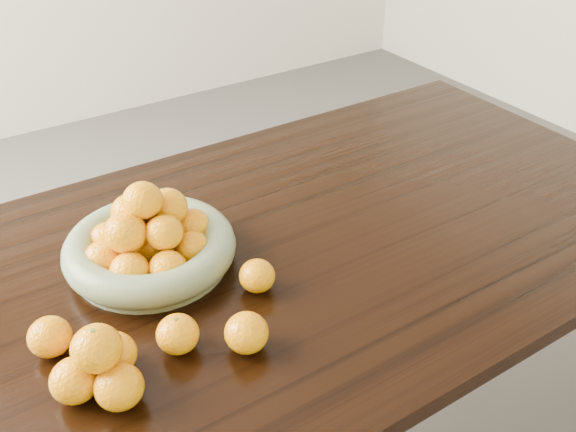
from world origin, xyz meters
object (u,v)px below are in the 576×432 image
fruit_bowl (150,242)px  orange_pyramid (101,367)px  loose_orange_0 (178,334)px  dining_table (266,281)px

fruit_bowl → orange_pyramid: fruit_bowl is taller
loose_orange_0 → dining_table: bearing=31.2°
fruit_bowl → loose_orange_0: fruit_bowl is taller
orange_pyramid → fruit_bowl: bearing=54.1°
loose_orange_0 → orange_pyramid: bearing=-172.7°
dining_table → orange_pyramid: (-0.42, -0.19, 0.14)m
dining_table → orange_pyramid: 0.48m
dining_table → orange_pyramid: orange_pyramid is taller
orange_pyramid → dining_table: bearing=24.0°
dining_table → fruit_bowl: (-0.22, 0.09, 0.14)m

